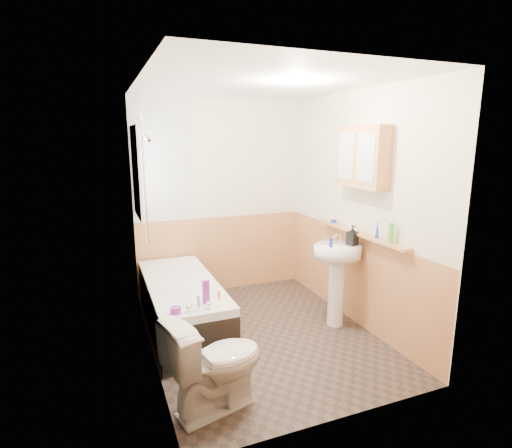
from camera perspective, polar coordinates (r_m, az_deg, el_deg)
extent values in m
plane|color=#302722|center=(4.33, 0.76, -15.45)|extent=(2.80, 2.80, 0.00)
plane|color=white|center=(3.87, 0.87, 19.47)|extent=(2.80, 2.80, 0.00)
cube|color=beige|center=(5.23, -5.12, 3.76)|extent=(2.20, 0.02, 2.50)
cube|color=beige|center=(2.70, 12.34, -4.36)|extent=(2.20, 0.02, 2.50)
cube|color=beige|center=(3.64, -15.54, -0.27)|extent=(0.02, 2.80, 2.50)
cube|color=beige|center=(4.45, 14.15, 1.99)|extent=(0.02, 2.80, 2.50)
cube|color=tan|center=(4.62, 13.45, -7.22)|extent=(0.01, 2.80, 1.00)
cube|color=tan|center=(3.01, 11.43, -18.07)|extent=(2.20, 0.01, 1.00)
cube|color=tan|center=(5.36, -4.90, -4.22)|extent=(2.20, 0.01, 1.00)
cube|color=white|center=(3.65, -15.20, -0.24)|extent=(0.01, 2.80, 2.50)
cube|color=white|center=(5.00, -13.23, 8.88)|extent=(0.75, 0.01, 1.50)
cube|color=white|center=(4.53, -16.61, 7.13)|extent=(0.03, 0.79, 0.99)
cube|color=white|center=(4.53, -16.46, 7.14)|extent=(0.01, 0.70, 0.90)
cube|color=white|center=(4.53, -16.45, 7.14)|extent=(0.01, 0.04, 0.90)
cube|color=black|center=(4.44, -10.48, -11.71)|extent=(0.70, 1.77, 0.45)
cube|color=white|center=(4.34, -10.62, -8.52)|extent=(0.70, 1.77, 0.08)
cube|color=white|center=(4.35, -10.61, -8.65)|extent=(0.56, 1.63, 0.04)
cylinder|color=silver|center=(3.59, -8.20, -11.06)|extent=(0.04, 0.04, 0.14)
sphere|color=silver|center=(3.58, -9.61, -11.67)|extent=(0.06, 0.06, 0.06)
sphere|color=silver|center=(3.62, -6.77, -11.32)|extent=(0.06, 0.06, 0.06)
cylinder|color=silver|center=(4.02, -15.64, 5.69)|extent=(0.02, 0.02, 1.27)
cylinder|color=silver|center=(4.12, -15.18, -2.35)|extent=(0.05, 0.05, 0.02)
cylinder|color=silver|center=(4.00, -16.12, 13.97)|extent=(0.05, 0.05, 0.02)
cylinder|color=silver|center=(4.00, -15.26, 11.75)|extent=(0.07, 0.08, 0.09)
imported|color=white|center=(3.15, -5.81, -19.18)|extent=(0.84, 0.60, 0.74)
cylinder|color=white|center=(4.47, 11.37, -9.63)|extent=(0.17, 0.17, 0.73)
ellipsoid|color=white|center=(4.32, 11.63, -3.84)|extent=(0.53, 0.43, 0.14)
cylinder|color=silver|center=(4.32, 9.82, -2.22)|extent=(0.03, 0.03, 0.08)
cylinder|color=silver|center=(4.43, 12.07, -1.96)|extent=(0.03, 0.03, 0.08)
cylinder|color=silver|center=(4.35, 11.12, -1.76)|extent=(0.02, 0.11, 0.09)
cube|color=tan|center=(4.31, 14.64, -1.35)|extent=(0.10, 1.42, 0.03)
cube|color=tan|center=(4.19, 14.97, 9.24)|extent=(0.17, 0.68, 0.62)
cube|color=silver|center=(4.00, 15.39, 9.11)|extent=(0.01, 0.26, 0.46)
cube|color=silver|center=(4.27, 12.71, 9.40)|extent=(0.01, 0.26, 0.46)
cylinder|color=#59C647|center=(3.93, 18.70, -1.20)|extent=(0.08, 0.08, 0.19)
cone|color=#19339E|center=(4.08, 16.95, -0.62)|extent=(0.04, 0.04, 0.19)
cylinder|color=#19339E|center=(4.71, 11.00, 0.41)|extent=(0.07, 0.07, 0.04)
imported|color=black|center=(4.30, 13.58, -2.32)|extent=(0.16, 0.23, 0.10)
cylinder|color=#19339E|center=(4.18, 10.65, -2.63)|extent=(0.04, 0.04, 0.10)
cube|color=purple|center=(3.70, -7.17, -9.61)|extent=(0.06, 0.04, 0.22)
cylinder|color=purple|center=(3.58, -11.41, -11.98)|extent=(0.09, 0.09, 0.06)
cylinder|color=orange|center=(3.82, -5.30, -10.03)|extent=(0.03, 0.03, 0.08)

